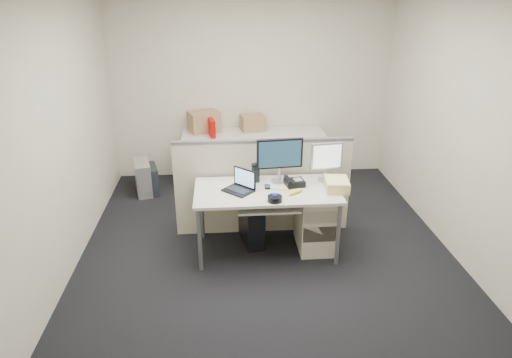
{
  "coord_description": "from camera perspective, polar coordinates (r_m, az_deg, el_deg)",
  "views": [
    {
      "loc": [
        -0.44,
        -4.28,
        2.7
      ],
      "look_at": [
        -0.1,
        0.15,
        0.79
      ],
      "focal_mm": 32.0,
      "sensor_mm": 36.0,
      "label": 1
    }
  ],
  "objects": [
    {
      "name": "pc_tower_spare_dark",
      "position": [
        6.49,
        -12.97,
        -0.03
      ],
      "size": [
        0.26,
        0.44,
        0.39
      ],
      "primitive_type": "cube",
      "rotation": [
        0.0,
        0.0,
        0.25
      ],
      "color": "black",
      "rests_on": "floor"
    },
    {
      "name": "travel_mug",
      "position": [
        4.88,
        -0.04,
        0.72
      ],
      "size": [
        0.09,
        0.09,
        0.19
      ],
      "primitive_type": "cylinder",
      "rotation": [
        0.0,
        0.0,
        0.02
      ],
      "color": "black",
      "rests_on": "desk"
    },
    {
      "name": "laptop",
      "position": [
        4.65,
        -2.27,
        -0.33
      ],
      "size": [
        0.36,
        0.36,
        0.22
      ],
      "primitive_type": "cube",
      "rotation": [
        0.0,
        0.0,
        -0.76
      ],
      "color": "black",
      "rests_on": "desk"
    },
    {
      "name": "cardboard_box_left",
      "position": [
        6.59,
        -6.52,
        7.06
      ],
      "size": [
        0.5,
        0.44,
        0.31
      ],
      "primitive_type": "cube",
      "rotation": [
        0.0,
        0.0,
        0.37
      ],
      "color": "#976F52",
      "rests_on": "back_counter"
    },
    {
      "name": "back_counter",
      "position": [
        6.65,
        -0.3,
        2.68
      ],
      "size": [
        2.0,
        0.6,
        0.72
      ],
      "primitive_type": "cube",
      "color": "beige",
      "rests_on": "floor"
    },
    {
      "name": "wall_back",
      "position": [
        6.68,
        -0.52,
        11.63
      ],
      "size": [
        4.0,
        0.02,
        2.7
      ],
      "primitive_type": "cube",
      "color": "#B8B39F",
      "rests_on": "ground"
    },
    {
      "name": "wall_left",
      "position": [
        4.75,
        -23.43,
        4.83
      ],
      "size": [
        0.02,
        4.5,
        2.7
      ],
      "primitive_type": "cube",
      "color": "#B8B39F",
      "rests_on": "ground"
    },
    {
      "name": "desk",
      "position": [
        4.76,
        1.37,
        -2.04
      ],
      "size": [
        1.5,
        0.75,
        0.73
      ],
      "color": "silver",
      "rests_on": "floor"
    },
    {
      "name": "red_binder",
      "position": [
        6.38,
        -5.58,
        6.35
      ],
      "size": [
        0.12,
        0.29,
        0.26
      ],
      "primitive_type": "cube",
      "rotation": [
        0.0,
        0.0,
        0.18
      ],
      "color": "#9F0A05",
      "rests_on": "back_counter"
    },
    {
      "name": "pc_tower_spare_silver",
      "position": [
        6.5,
        -13.96,
        0.21
      ],
      "size": [
        0.3,
        0.52,
        0.46
      ],
      "primitive_type": "cube",
      "rotation": [
        0.0,
        0.0,
        0.23
      ],
      "color": "#B7B7BC",
      "rests_on": "floor"
    },
    {
      "name": "keyboard_tray",
      "position": [
        4.62,
        1.58,
        -3.49
      ],
      "size": [
        0.62,
        0.32,
        0.02
      ],
      "primitive_type": "cube",
      "color": "silver",
      "rests_on": "desk"
    },
    {
      "name": "cellphone",
      "position": [
        4.77,
        1.43,
        -0.99
      ],
      "size": [
        0.06,
        0.11,
        0.01
      ],
      "primitive_type": "cube",
      "rotation": [
        0.0,
        0.0,
        -0.08
      ],
      "color": "black",
      "rests_on": "desk"
    },
    {
      "name": "keyboard",
      "position": [
        4.65,
        2.15,
        -2.99
      ],
      "size": [
        0.46,
        0.21,
        0.02
      ],
      "primitive_type": "cube",
      "rotation": [
        0.0,
        0.0,
        0.11
      ],
      "color": "black",
      "rests_on": "keyboard_tray"
    },
    {
      "name": "cardboard_box_right",
      "position": [
        6.61,
        -0.39,
        6.97
      ],
      "size": [
        0.38,
        0.32,
        0.24
      ],
      "primitive_type": "cube",
      "rotation": [
        0.0,
        0.0,
        0.2
      ],
      "color": "#976F52",
      "rests_on": "back_counter"
    },
    {
      "name": "sticky_pad",
      "position": [
        4.75,
        3.54,
        -1.18
      ],
      "size": [
        0.11,
        0.11,
        0.01
      ],
      "primitive_type": "cube",
      "rotation": [
        0.0,
        0.0,
        -0.29
      ],
      "color": "#FFF249",
      "rests_on": "desk"
    },
    {
      "name": "cubicle_partition",
      "position": [
        5.21,
        0.87,
        -1.09
      ],
      "size": [
        2.0,
        0.06,
        1.1
      ],
      "primitive_type": "cube",
      "color": "#BAB393",
      "rests_on": "floor"
    },
    {
      "name": "pc_tower_desk",
      "position": [
        5.12,
        -0.58,
        -5.6
      ],
      "size": [
        0.28,
        0.51,
        0.45
      ],
      "primitive_type": "cube",
      "rotation": [
        0.0,
        0.0,
        0.18
      ],
      "color": "black",
      "rests_on": "floor"
    },
    {
      "name": "banana",
      "position": [
        4.65,
        4.96,
        -1.59
      ],
      "size": [
        0.18,
        0.15,
        0.04
      ],
      "primitive_type": "ellipsoid",
      "rotation": [
        0.0,
        0.0,
        0.61
      ],
      "color": "yellow",
      "rests_on": "desk"
    },
    {
      "name": "trackball",
      "position": [
        4.47,
        2.37,
        -2.47
      ],
      "size": [
        0.16,
        0.16,
        0.06
      ],
      "primitive_type": "cylinder",
      "rotation": [
        0.0,
        0.0,
        0.15
      ],
      "color": "black",
      "rests_on": "desk"
    },
    {
      "name": "wall_front",
      "position": [
        2.47,
        6.75,
        -9.92
      ],
      "size": [
        4.0,
        0.02,
        2.7
      ],
      "primitive_type": "cube",
      "color": "#B8B39F",
      "rests_on": "ground"
    },
    {
      "name": "drawer_pedestal",
      "position": [
        5.03,
        7.54,
        -5.07
      ],
      "size": [
        0.4,
        0.55,
        0.65
      ],
      "primitive_type": "cube",
      "color": "beige",
      "rests_on": "floor"
    },
    {
      "name": "manila_folders",
      "position": [
        4.78,
        10.05,
        -0.67
      ],
      "size": [
        0.26,
        0.32,
        0.11
      ],
      "primitive_type": "cube",
      "rotation": [
        0.0,
        0.0,
        -0.09
      ],
      "color": "#E7D789",
      "rests_on": "desk"
    },
    {
      "name": "floor",
      "position": [
        5.08,
        1.29,
        -8.89
      ],
      "size": [
        4.0,
        4.5,
        0.01
      ],
      "primitive_type": "cube",
      "color": "black",
      "rests_on": "ground"
    },
    {
      "name": "wall_right",
      "position": [
        5.11,
        24.51,
        5.86
      ],
      "size": [
        0.02,
        4.5,
        2.7
      ],
      "primitive_type": "cube",
      "color": "#B8B39F",
      "rests_on": "ground"
    },
    {
      "name": "monitor_small",
      "position": [
        4.91,
        8.76,
        2.06
      ],
      "size": [
        0.37,
        0.21,
        0.42
      ],
      "primitive_type": "cube",
      "rotation": [
        0.0,
        0.0,
        0.12
      ],
      "color": "#B7B7BC",
      "rests_on": "desk"
    },
    {
      "name": "desk_phone",
      "position": [
        4.83,
        4.83,
        -0.47
      ],
      "size": [
        0.22,
        0.19,
        0.06
      ],
      "primitive_type": "cube",
      "rotation": [
        0.0,
        0.0,
        0.15
      ],
      "color": "black",
      "rests_on": "desk"
    },
    {
      "name": "monitor_main",
      "position": [
        4.82,
        2.97,
        2.27
      ],
      "size": [
        0.5,
        0.23,
        0.49
      ],
      "primitive_type": "cube",
      "rotation": [
        0.0,
        0.0,
        0.09
      ],
      "color": "black",
      "rests_on": "desk"
    },
    {
      "name": "paper_stack",
      "position": [
        4.85,
        3.0,
        -0.61
      ],
      "size": [
        0.32,
        0.35,
        0.01
      ],
      "primitive_type": "cube",
      "rotation": [
        0.0,
        0.0,
        -0.37
      ],
      "color": "silver",
      "rests_on": "desk"
    }
  ]
}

